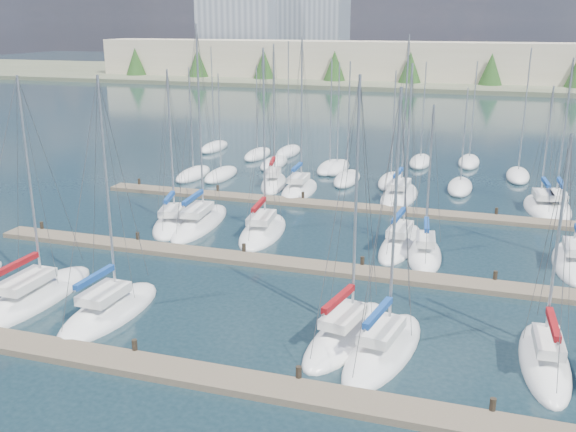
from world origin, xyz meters
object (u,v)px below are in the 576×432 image
(sailboat_m, at_px, (573,262))
(sailboat_k, at_px, (400,243))
(sailboat_q, at_px, (541,207))
(sailboat_p, at_px, (399,196))
(sailboat_d, at_px, (346,334))
(sailboat_f, at_px, (544,361))
(sailboat_e, at_px, (383,349))
(sailboat_b, at_px, (34,297))
(sailboat_j, at_px, (263,231))
(sailboat_r, at_px, (556,207))
(sailboat_n, at_px, (274,183))
(sailboat_o, at_px, (299,190))
(sailboat_c, at_px, (110,311))
(sailboat_i, at_px, (200,223))
(sailboat_h, at_px, (173,224))

(sailboat_m, height_order, sailboat_k, sailboat_k)
(sailboat_q, distance_m, sailboat_p, 11.74)
(sailboat_d, bearing_deg, sailboat_f, 12.68)
(sailboat_e, relative_size, sailboat_b, 1.00)
(sailboat_m, xyz_separation_m, sailboat_k, (-11.08, 0.36, 0.01))
(sailboat_j, relative_size, sailboat_e, 1.07)
(sailboat_m, relative_size, sailboat_p, 0.77)
(sailboat_j, relative_size, sailboat_r, 1.08)
(sailboat_b, xyz_separation_m, sailboat_n, (4.42, 28.91, 0.03))
(sailboat_m, xyz_separation_m, sailboat_o, (-22.00, 12.32, 0.01))
(sailboat_r, relative_size, sailboat_c, 0.98)
(sailboat_f, height_order, sailboat_q, sailboat_f)
(sailboat_m, xyz_separation_m, sailboat_b, (-29.46, -14.98, -0.01))
(sailboat_j, distance_m, sailboat_f, 23.19)
(sailboat_p, bearing_deg, sailboat_d, -84.86)
(sailboat_j, relative_size, sailboat_p, 0.95)
(sailboat_q, height_order, sailboat_p, sailboat_p)
(sailboat_m, distance_m, sailboat_k, 11.08)
(sailboat_j, height_order, sailboat_d, sailboat_j)
(sailboat_b, distance_m, sailboat_i, 15.72)
(sailboat_i, xyz_separation_m, sailboat_p, (13.46, 12.51, -0.01))
(sailboat_i, bearing_deg, sailboat_h, -159.43)
(sailboat_j, height_order, sailboat_e, sailboat_j)
(sailboat_m, distance_m, sailboat_o, 25.21)
(sailboat_e, height_order, sailboat_i, sailboat_i)
(sailboat_d, distance_m, sailboat_i, 20.64)
(sailboat_j, relative_size, sailboat_i, 0.90)
(sailboat_j, xyz_separation_m, sailboat_p, (8.17, 12.98, 0.00))
(sailboat_h, relative_size, sailboat_p, 0.85)
(sailboat_q, height_order, sailboat_k, sailboat_k)
(sailboat_b, relative_size, sailboat_c, 0.99)
(sailboat_q, xyz_separation_m, sailboat_p, (-11.74, 0.04, 0.01))
(sailboat_h, bearing_deg, sailboat_n, 61.93)
(sailboat_m, distance_m, sailboat_d, 18.29)
(sailboat_j, height_order, sailboat_b, sailboat_j)
(sailboat_r, bearing_deg, sailboat_j, -150.12)
(sailboat_p, bearing_deg, sailboat_k, -78.99)
(sailboat_o, bearing_deg, sailboat_h, -118.79)
(sailboat_m, height_order, sailboat_r, sailboat_r)
(sailboat_h, distance_m, sailboat_c, 15.33)
(sailboat_n, bearing_deg, sailboat_e, -74.56)
(sailboat_m, xyz_separation_m, sailboat_q, (-1.22, 12.92, -0.00))
(sailboat_f, xyz_separation_m, sailboat_b, (-26.94, -1.14, -0.01))
(sailboat_c, bearing_deg, sailboat_k, 52.40)
(sailboat_d, bearing_deg, sailboat_k, 98.91)
(sailboat_q, relative_size, sailboat_h, 0.87)
(sailboat_b, height_order, sailboat_d, sailboat_d)
(sailboat_f, distance_m, sailboat_q, 26.80)
(sailboat_m, bearing_deg, sailboat_i, 179.68)
(sailboat_k, bearing_deg, sailboat_e, -80.21)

